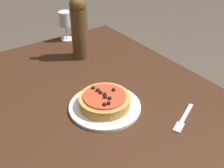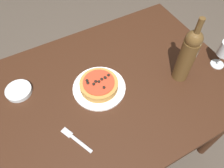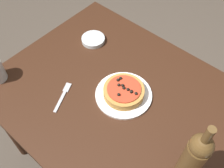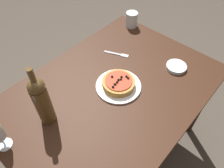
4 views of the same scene
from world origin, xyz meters
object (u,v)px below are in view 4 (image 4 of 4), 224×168
dinner_plate (118,86)px  wine_bottle (42,100)px  water_cup (132,20)px  dining_table (111,100)px  side_bowl (176,67)px  fork (118,54)px  pizza (119,83)px

dinner_plate → wine_bottle: (0.40, -0.13, 0.15)m
water_cup → dining_table: bearing=28.2°
side_bowl → dinner_plate: bearing=-25.5°
water_cup → side_bowl: size_ratio=0.88×
dinner_plate → side_bowl: bearing=154.5°
wine_bottle → water_cup: 0.95m
dinner_plate → fork: (-0.21, -0.18, -0.00)m
water_cup → fork: water_cup is taller
dinner_plate → fork: size_ratio=1.63×
dinner_plate → side_bowl: (-0.35, 0.17, 0.01)m
water_cup → fork: 0.35m
wine_bottle → fork: bearing=-174.7°
dinner_plate → pizza: (0.00, 0.00, 0.03)m
dining_table → side_bowl: bearing=155.3°
side_bowl → pizza: bearing=-25.5°
dining_table → pizza: size_ratio=6.84×
water_cup → fork: (0.31, 0.14, -0.05)m
dinner_plate → wine_bottle: bearing=-17.7°
water_cup → fork: size_ratio=0.69×
pizza → wine_bottle: wine_bottle is taller
dining_table → fork: fork is taller
dinner_plate → fork: dinner_plate is taller
dining_table → pizza: 0.14m
wine_bottle → pizza: bearing=162.3°
pizza → side_bowl: pizza is taller
dining_table → water_cup: (-0.57, -0.31, 0.15)m
dining_table → pizza: bearing=161.7°
water_cup → pizza: bearing=31.5°
wine_bottle → water_cup: (-0.92, -0.19, -0.10)m
dinner_plate → side_bowl: 0.39m
dining_table → dinner_plate: (-0.05, 0.02, 0.10)m
side_bowl → fork: (0.14, -0.35, -0.01)m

